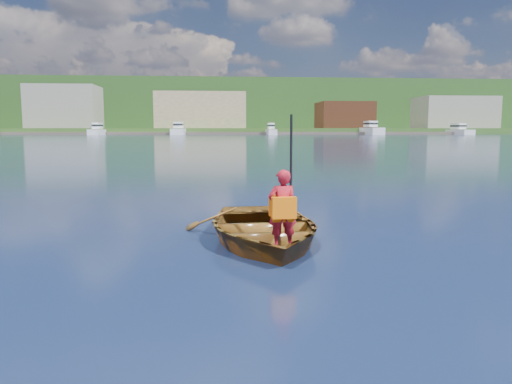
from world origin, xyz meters
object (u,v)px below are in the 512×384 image
(child_paddler, at_px, (283,209))
(marina_yachts, at_px, (249,130))
(rowboat, at_px, (262,228))
(dock, at_px, (197,133))

(child_paddler, bearing_deg, marina_yachts, 85.99)
(rowboat, distance_m, marina_yachts, 144.06)
(dock, bearing_deg, marina_yachts, -16.30)
(child_paddler, bearing_deg, rowboat, 102.77)
(dock, relative_size, marina_yachts, 1.10)
(rowboat, xyz_separation_m, marina_yachts, (10.33, 143.68, 1.17))
(marina_yachts, bearing_deg, child_paddler, -94.01)
(child_paddler, relative_size, marina_yachts, 0.01)
(child_paddler, distance_m, dock, 149.36)
(rowboat, xyz_separation_m, dock, (-5.64, 148.36, 0.19))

